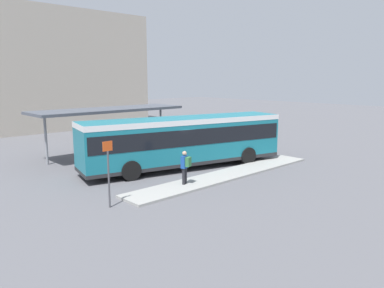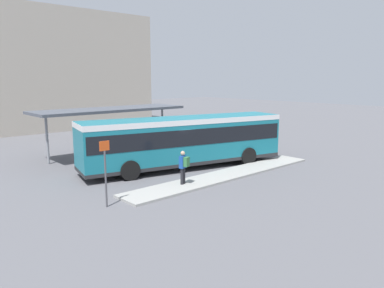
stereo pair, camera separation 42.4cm
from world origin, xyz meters
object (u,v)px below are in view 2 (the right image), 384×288
object	(u,v)px
potted_planter_near_shelter	(179,142)
city_bus	(184,138)
bicycle_black	(233,138)
pedestrian_waiting	(184,165)
bicycle_yellow	(228,136)
platform_sign	(105,171)

from	to	relation	value
potted_planter_near_shelter	city_bus	bearing A→B (deg)	-126.17
bicycle_black	potted_planter_near_shelter	xyz separation A→B (m)	(-6.23, -0.27, 0.35)
city_bus	potted_planter_near_shelter	xyz separation A→B (m)	(2.83, 3.87, -1.06)
city_bus	potted_planter_near_shelter	bearing A→B (deg)	67.53
pedestrian_waiting	bicycle_yellow	size ratio (longest dim) A/B	0.94
city_bus	platform_sign	world-z (taller)	city_bus
bicycle_black	potted_planter_near_shelter	size ratio (longest dim) A/B	1.20
city_bus	bicycle_yellow	distance (m)	10.74
platform_sign	bicycle_yellow	bearing A→B (deg)	26.33
city_bus	platform_sign	bearing A→B (deg)	-142.37
city_bus	bicycle_yellow	bearing A→B (deg)	41.76
potted_planter_near_shelter	bicycle_yellow	bearing A→B (deg)	9.83
platform_sign	bicycle_black	bearing A→B (deg)	24.28
bicycle_yellow	pedestrian_waiting	bearing A→B (deg)	-51.65
pedestrian_waiting	platform_sign	xyz separation A→B (m)	(-4.36, -0.11, 0.48)
bicycle_black	bicycle_yellow	bearing A→B (deg)	-25.95
pedestrian_waiting	bicycle_black	distance (m)	13.76
bicycle_yellow	bicycle_black	bearing A→B (deg)	-16.51
bicycle_yellow	platform_sign	world-z (taller)	platform_sign
potted_planter_near_shelter	platform_sign	size ratio (longest dim) A/B	0.50
pedestrian_waiting	bicycle_yellow	bearing A→B (deg)	-75.62
city_bus	bicycle_black	xyz separation A→B (m)	(9.06, 4.14, -1.41)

